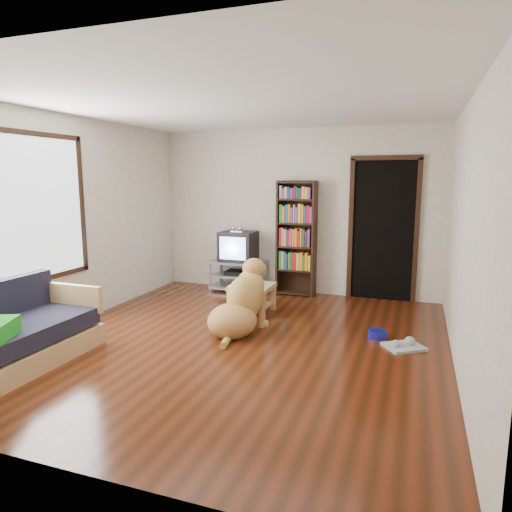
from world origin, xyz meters
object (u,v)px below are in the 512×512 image
(crt_tv, at_px, (239,246))
(laptop, at_px, (251,284))
(tv_stand, at_px, (238,275))
(dog, at_px, (241,305))
(sofa, at_px, (8,341))
(grey_rag, at_px, (404,347))
(dog_bowl, at_px, (378,334))
(coffee_table, at_px, (252,293))
(bookshelf, at_px, (297,232))

(crt_tv, bearing_deg, laptop, -61.18)
(tv_stand, bearing_deg, dog, -67.50)
(sofa, bearing_deg, grey_rag, 26.55)
(laptop, height_order, grey_rag, laptop)
(dog, bearing_deg, crt_tv, 112.27)
(grey_rag, distance_m, sofa, 4.07)
(tv_stand, bearing_deg, grey_rag, -34.24)
(dog, bearing_deg, dog_bowl, 12.10)
(coffee_table, relative_size, dog, 0.50)
(dog_bowl, height_order, bookshelf, bookshelf)
(tv_stand, xyz_separation_m, coffee_table, (0.64, -1.12, 0.01))
(grey_rag, xyz_separation_m, dog, (-1.88, -0.09, 0.32))
(dog_bowl, distance_m, tv_stand, 2.84)
(dog_bowl, height_order, dog, dog)
(grey_rag, height_order, bookshelf, bookshelf)
(bookshelf, distance_m, sofa, 4.26)
(laptop, height_order, dog_bowl, laptop)
(laptop, bearing_deg, crt_tv, 98.90)
(laptop, bearing_deg, tv_stand, 99.36)
(crt_tv, relative_size, coffee_table, 1.05)
(grey_rag, bearing_deg, dog, -177.31)
(tv_stand, relative_size, sofa, 0.50)
(coffee_table, bearing_deg, grey_rag, -18.99)
(bookshelf, bearing_deg, laptop, -103.86)
(dog_bowl, bearing_deg, laptop, 166.43)
(dog_bowl, relative_size, crt_tv, 0.38)
(grey_rag, relative_size, tv_stand, 0.44)
(grey_rag, height_order, tv_stand, tv_stand)
(laptop, distance_m, dog_bowl, 1.81)
(sofa, bearing_deg, laptop, 56.92)
(sofa, bearing_deg, dog, 44.48)
(grey_rag, bearing_deg, laptop, 161.77)
(tv_stand, height_order, dog, dog)
(laptop, xyz_separation_m, crt_tv, (-0.64, 1.17, 0.33))
(dog_bowl, xyz_separation_m, tv_stand, (-2.36, 1.56, 0.23))
(crt_tv, distance_m, dog, 2.12)
(grey_rag, height_order, crt_tv, crt_tv)
(laptop, relative_size, bookshelf, 0.17)
(laptop, xyz_separation_m, sofa, (-1.62, -2.48, -0.15))
(grey_rag, bearing_deg, coffee_table, 161.01)
(grey_rag, xyz_separation_m, bookshelf, (-1.71, 1.91, 0.99))
(grey_rag, xyz_separation_m, crt_tv, (-2.66, 1.83, 0.73))
(sofa, relative_size, coffee_table, 3.27)
(crt_tv, height_order, coffee_table, crt_tv)
(grey_rag, xyz_separation_m, coffee_table, (-2.02, 0.70, 0.27))
(dog, bearing_deg, coffee_table, 100.40)
(tv_stand, distance_m, dog, 2.06)
(dog_bowl, xyz_separation_m, dog, (-1.58, -0.34, 0.29))
(tv_stand, bearing_deg, bookshelf, 5.63)
(crt_tv, bearing_deg, sofa, -104.93)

